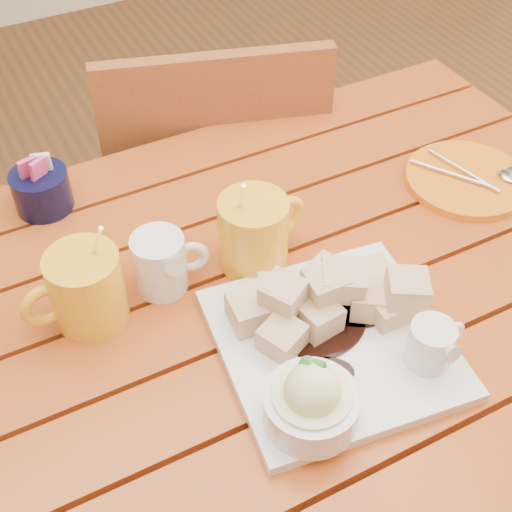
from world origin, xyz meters
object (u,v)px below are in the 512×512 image
table (263,344)px  dessert_plate (332,343)px  coffee_mug_right (255,231)px  orange_saucer (468,179)px  coffee_mug_left (84,288)px  chair_far (214,195)px

table → dessert_plate: size_ratio=3.87×
coffee_mug_right → orange_saucer: coffee_mug_right is taller
table → dessert_plate: 0.20m
coffee_mug_right → coffee_mug_left: bearing=168.2°
dessert_plate → coffee_mug_left: (-0.24, 0.21, 0.02)m
table → orange_saucer: bearing=8.7°
table → coffee_mug_left: 0.28m
coffee_mug_left → orange_saucer: size_ratio=0.82×
coffee_mug_right → chair_far: bearing=63.2°
table → orange_saucer: 0.42m
chair_far → table: bearing=90.3°
table → coffee_mug_right: size_ratio=7.43×
table → coffee_mug_right: 0.18m
dessert_plate → chair_far: bearing=78.5°
table → chair_far: size_ratio=1.37×
coffee_mug_left → dessert_plate: bearing=-44.3°
dessert_plate → coffee_mug_left: 0.32m
dessert_plate → chair_far: size_ratio=0.35×
dessert_plate → orange_saucer: dessert_plate is taller
table → chair_far: (0.15, 0.51, -0.15)m
coffee_mug_left → chair_far: coffee_mug_left is taller
coffee_mug_left → orange_saucer: bearing=-4.6°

